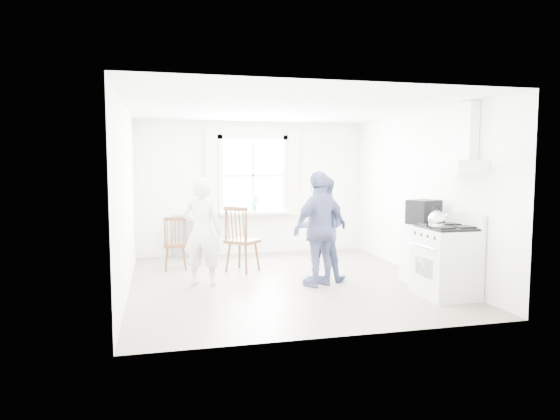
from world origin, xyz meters
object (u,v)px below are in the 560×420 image
(low_cabinet, at_px, (424,254))
(windsor_chair_a, at_px, (175,237))
(stereo_stack, at_px, (424,212))
(person_left, at_px, (202,232))
(person_right, at_px, (320,229))
(person_mid, at_px, (321,229))
(gas_stove, at_px, (446,261))
(windsor_chair_b, at_px, (238,232))

(low_cabinet, relative_size, windsor_chair_a, 0.99)
(stereo_stack, bearing_deg, person_left, 166.98)
(person_right, bearing_deg, person_mid, -135.38)
(stereo_stack, xyz_separation_m, windsor_chair_a, (-3.50, 1.87, -0.52))
(stereo_stack, bearing_deg, windsor_chair_a, 151.92)
(low_cabinet, bearing_deg, windsor_chair_a, 152.76)
(gas_stove, xyz_separation_m, person_left, (-3.12, 1.39, 0.31))
(person_mid, bearing_deg, low_cabinet, 179.89)
(gas_stove, bearing_deg, person_mid, 135.54)
(stereo_stack, xyz_separation_m, windsor_chair_b, (-2.50, 1.47, -0.41))
(person_mid, bearing_deg, person_left, 20.65)
(low_cabinet, xyz_separation_m, windsor_chair_a, (-3.54, 1.82, 0.11))
(gas_stove, distance_m, person_mid, 1.89)
(windsor_chair_a, bearing_deg, stereo_stack, -28.08)
(stereo_stack, distance_m, person_right, 1.53)
(gas_stove, bearing_deg, stereo_stack, 87.93)
(windsor_chair_a, relative_size, person_right, 0.54)
(person_left, bearing_deg, person_mid, -162.88)
(low_cabinet, xyz_separation_m, windsor_chair_b, (-2.54, 1.43, 0.22))
(stereo_stack, relative_size, windsor_chair_b, 0.45)
(windsor_chair_a, relative_size, windsor_chair_b, 0.83)
(windsor_chair_a, relative_size, person_mid, 0.57)
(windsor_chair_a, bearing_deg, person_left, -72.81)
(person_mid, relative_size, person_right, 0.95)
(low_cabinet, distance_m, person_right, 1.59)
(low_cabinet, distance_m, person_left, 3.28)
(stereo_stack, distance_m, person_left, 3.24)
(gas_stove, relative_size, windsor_chair_b, 1.02)
(stereo_stack, distance_m, windsor_chair_a, 4.00)
(windsor_chair_b, bearing_deg, stereo_stack, -30.45)
(stereo_stack, xyz_separation_m, person_right, (-1.48, 0.30, -0.24))
(low_cabinet, relative_size, windsor_chair_b, 0.82)
(gas_stove, height_order, windsor_chair_b, gas_stove)
(windsor_chair_b, bearing_deg, person_right, -48.79)
(windsor_chair_b, bearing_deg, low_cabinet, -29.28)
(low_cabinet, relative_size, person_right, 0.54)
(stereo_stack, xyz_separation_m, person_mid, (-1.35, 0.65, -0.28))
(low_cabinet, distance_m, stereo_stack, 0.63)
(windsor_chair_b, distance_m, person_right, 1.56)
(windsor_chair_a, distance_m, person_left, 1.21)
(person_left, distance_m, person_mid, 1.79)
(low_cabinet, bearing_deg, person_left, 167.88)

